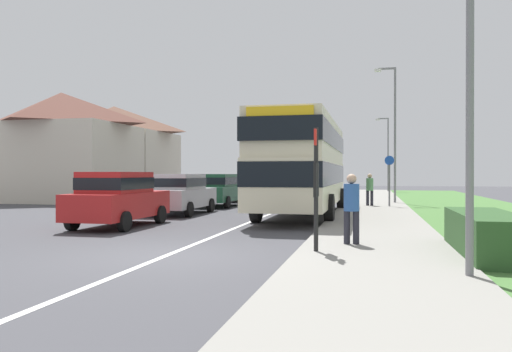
{
  "coord_description": "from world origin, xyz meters",
  "views": [
    {
      "loc": [
        4.08,
        -9.61,
        1.68
      ],
      "look_at": [
        0.59,
        5.67,
        1.6
      ],
      "focal_mm": 35.47,
      "sensor_mm": 36.0,
      "label": 1
    }
  ],
  "objects_px": {
    "pedestrian_at_stop": "(352,205)",
    "parked_car_black": "(244,186)",
    "cycle_route_sign": "(389,179)",
    "street_lamp_near": "(462,17)",
    "parked_car_red": "(118,197)",
    "parked_car_dark_green": "(218,189)",
    "parked_car_silver": "(179,192)",
    "double_decker_bus": "(304,162)",
    "pedestrian_walking_away": "(370,188)",
    "street_lamp_mid": "(393,126)",
    "bus_stop_sign": "(316,180)",
    "street_lamp_far": "(387,149)"
  },
  "relations": [
    {
      "from": "parked_car_dark_green",
      "to": "street_lamp_mid",
      "type": "distance_m",
      "value": 10.02
    },
    {
      "from": "parked_car_silver",
      "to": "pedestrian_at_stop",
      "type": "bearing_deg",
      "value": -48.28
    },
    {
      "from": "parked_car_silver",
      "to": "street_lamp_far",
      "type": "distance_m",
      "value": 28.74
    },
    {
      "from": "parked_car_red",
      "to": "street_lamp_far",
      "type": "bearing_deg",
      "value": 74.23
    },
    {
      "from": "parked_car_red",
      "to": "parked_car_dark_green",
      "type": "height_order",
      "value": "parked_car_red"
    },
    {
      "from": "pedestrian_walking_away",
      "to": "cycle_route_sign",
      "type": "bearing_deg",
      "value": -18.15
    },
    {
      "from": "parked_car_red",
      "to": "pedestrian_walking_away",
      "type": "xyz_separation_m",
      "value": [
        7.67,
        10.64,
        0.03
      ]
    },
    {
      "from": "parked_car_black",
      "to": "street_lamp_mid",
      "type": "distance_m",
      "value": 9.45
    },
    {
      "from": "street_lamp_mid",
      "to": "bus_stop_sign",
      "type": "bearing_deg",
      "value": -97.03
    },
    {
      "from": "cycle_route_sign",
      "to": "street_lamp_near",
      "type": "bearing_deg",
      "value": -88.21
    },
    {
      "from": "parked_car_silver",
      "to": "parked_car_black",
      "type": "relative_size",
      "value": 0.99
    },
    {
      "from": "double_decker_bus",
      "to": "bus_stop_sign",
      "type": "relative_size",
      "value": 4.22
    },
    {
      "from": "cycle_route_sign",
      "to": "parked_car_black",
      "type": "bearing_deg",
      "value": 149.7
    },
    {
      "from": "street_lamp_mid",
      "to": "street_lamp_far",
      "type": "relative_size",
      "value": 1.11
    },
    {
      "from": "double_decker_bus",
      "to": "parked_car_silver",
      "type": "bearing_deg",
      "value": -175.03
    },
    {
      "from": "parked_car_red",
      "to": "pedestrian_at_stop",
      "type": "xyz_separation_m",
      "value": [
        7.31,
        -3.12,
        0.03
      ]
    },
    {
      "from": "pedestrian_walking_away",
      "to": "cycle_route_sign",
      "type": "relative_size",
      "value": 0.66
    },
    {
      "from": "parked_car_black",
      "to": "street_lamp_far",
      "type": "distance_m",
      "value": 19.33
    },
    {
      "from": "cycle_route_sign",
      "to": "pedestrian_walking_away",
      "type": "bearing_deg",
      "value": 161.85
    },
    {
      "from": "parked_car_silver",
      "to": "parked_car_black",
      "type": "height_order",
      "value": "parked_car_silver"
    },
    {
      "from": "pedestrian_walking_away",
      "to": "pedestrian_at_stop",
      "type": "bearing_deg",
      "value": -91.46
    },
    {
      "from": "parked_car_silver",
      "to": "street_lamp_far",
      "type": "relative_size",
      "value": 0.65
    },
    {
      "from": "double_decker_bus",
      "to": "parked_car_black",
      "type": "relative_size",
      "value": 2.52
    },
    {
      "from": "parked_car_dark_green",
      "to": "pedestrian_walking_away",
      "type": "height_order",
      "value": "pedestrian_walking_away"
    },
    {
      "from": "parked_car_dark_green",
      "to": "parked_car_black",
      "type": "distance_m",
      "value": 5.28
    },
    {
      "from": "pedestrian_at_stop",
      "to": "pedestrian_walking_away",
      "type": "relative_size",
      "value": 1.0
    },
    {
      "from": "parked_car_red",
      "to": "parked_car_dark_green",
      "type": "bearing_deg",
      "value": 89.02
    },
    {
      "from": "pedestrian_walking_away",
      "to": "bus_stop_sign",
      "type": "relative_size",
      "value": 0.64
    },
    {
      "from": "double_decker_bus",
      "to": "street_lamp_near",
      "type": "xyz_separation_m",
      "value": [
        3.97,
        -11.68,
        1.94
      ]
    },
    {
      "from": "pedestrian_at_stop",
      "to": "street_lamp_mid",
      "type": "bearing_deg",
      "value": 84.69
    },
    {
      "from": "bus_stop_sign",
      "to": "street_lamp_far",
      "type": "xyz_separation_m",
      "value": [
        2.42,
        36.46,
        2.32
      ]
    },
    {
      "from": "pedestrian_at_stop",
      "to": "parked_car_black",
      "type": "bearing_deg",
      "value": 111.23
    },
    {
      "from": "double_decker_bus",
      "to": "street_lamp_near",
      "type": "bearing_deg",
      "value": -71.24
    },
    {
      "from": "parked_car_black",
      "to": "pedestrian_walking_away",
      "type": "height_order",
      "value": "pedestrian_walking_away"
    },
    {
      "from": "parked_car_silver",
      "to": "pedestrian_at_stop",
      "type": "height_order",
      "value": "pedestrian_at_stop"
    },
    {
      "from": "parked_car_dark_green",
      "to": "street_lamp_near",
      "type": "relative_size",
      "value": 0.61
    },
    {
      "from": "double_decker_bus",
      "to": "parked_car_dark_green",
      "type": "height_order",
      "value": "double_decker_bus"
    },
    {
      "from": "double_decker_bus",
      "to": "street_lamp_mid",
      "type": "height_order",
      "value": "street_lamp_mid"
    },
    {
      "from": "parked_car_black",
      "to": "bus_stop_sign",
      "type": "distance_m",
      "value": 20.61
    },
    {
      "from": "cycle_route_sign",
      "to": "street_lamp_near",
      "type": "distance_m",
      "value": 16.77
    },
    {
      "from": "pedestrian_at_stop",
      "to": "street_lamp_mid",
      "type": "distance_m",
      "value": 17.16
    },
    {
      "from": "street_lamp_near",
      "to": "street_lamp_mid",
      "type": "distance_m",
      "value": 19.87
    },
    {
      "from": "parked_car_dark_green",
      "to": "street_lamp_mid",
      "type": "relative_size",
      "value": 0.58
    },
    {
      "from": "parked_car_red",
      "to": "parked_car_black",
      "type": "distance_m",
      "value": 15.25
    },
    {
      "from": "parked_car_red",
      "to": "parked_car_silver",
      "type": "height_order",
      "value": "parked_car_red"
    },
    {
      "from": "street_lamp_near",
      "to": "parked_car_red",
      "type": "bearing_deg",
      "value": 145.69
    },
    {
      "from": "cycle_route_sign",
      "to": "street_lamp_mid",
      "type": "bearing_deg",
      "value": 84.89
    },
    {
      "from": "parked_car_dark_green",
      "to": "parked_car_silver",
      "type": "bearing_deg",
      "value": -91.42
    },
    {
      "from": "double_decker_bus",
      "to": "pedestrian_at_stop",
      "type": "xyz_separation_m",
      "value": [
        2.19,
        -8.59,
        -1.17
      ]
    },
    {
      "from": "parked_car_silver",
      "to": "pedestrian_at_stop",
      "type": "xyz_separation_m",
      "value": [
        7.27,
        -8.15,
        0.06
      ]
    }
  ]
}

